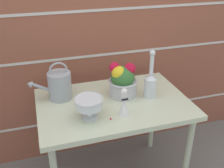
{
  "coord_description": "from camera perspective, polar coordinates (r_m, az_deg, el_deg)",
  "views": [
    {
      "loc": [
        -0.47,
        -1.5,
        1.68
      ],
      "look_at": [
        0.0,
        0.04,
        0.86
      ],
      "focal_mm": 42.0,
      "sensor_mm": 36.0,
      "label": 1
    }
  ],
  "objects": [
    {
      "name": "brick_wall",
      "position": [
        2.13,
        -3.67,
        11.15
      ],
      "size": [
        3.6,
        0.08,
        2.2
      ],
      "color": "brown",
      "rests_on": "ground_plane"
    },
    {
      "name": "crystal_pedestal_bowl",
      "position": [
        1.62,
        -5.04,
        -4.32
      ],
      "size": [
        0.18,
        0.18,
        0.14
      ],
      "color": "silver",
      "rests_on": "patio_table"
    },
    {
      "name": "fallen_petal",
      "position": [
        1.65,
        -0.28,
        -7.6
      ],
      "size": [
        0.01,
        0.01,
        0.01
      ],
      "color": "red",
      "rests_on": "patio_table"
    },
    {
      "name": "flower_planter",
      "position": [
        1.86,
        2.27,
        0.74
      ],
      "size": [
        0.21,
        0.21,
        0.25
      ],
      "color": "#BCBCC1",
      "rests_on": "patio_table"
    },
    {
      "name": "patio_table",
      "position": [
        1.88,
        0.32,
        -5.95
      ],
      "size": [
        1.05,
        0.7,
        0.74
      ],
      "color": "beige",
      "rests_on": "ground_plane"
    },
    {
      "name": "glass_decanter",
      "position": [
        1.86,
        8.33,
        0.21
      ],
      "size": [
        0.09,
        0.09,
        0.35
      ],
      "color": "silver",
      "rests_on": "patio_table"
    },
    {
      "name": "watering_can",
      "position": [
        1.86,
        -11.42,
        -0.22
      ],
      "size": [
        0.31,
        0.16,
        0.28
      ],
      "color": "#9EA3A8",
      "rests_on": "patio_table"
    },
    {
      "name": "figurine_vase",
      "position": [
        1.65,
        2.59,
        -4.45
      ],
      "size": [
        0.07,
        0.07,
        0.19
      ],
      "color": "white",
      "rests_on": "patio_table"
    }
  ]
}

